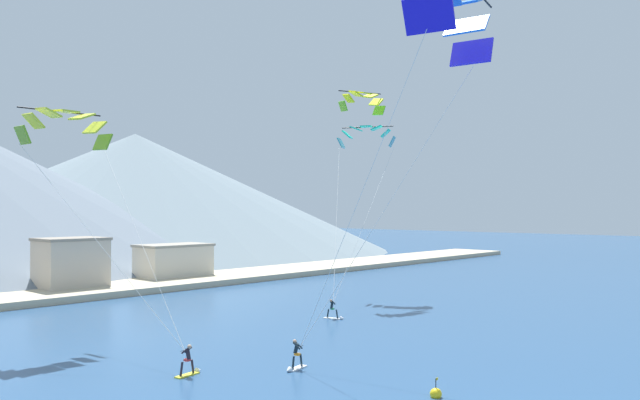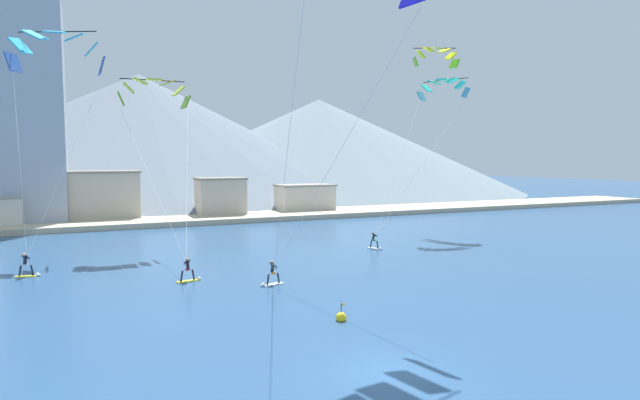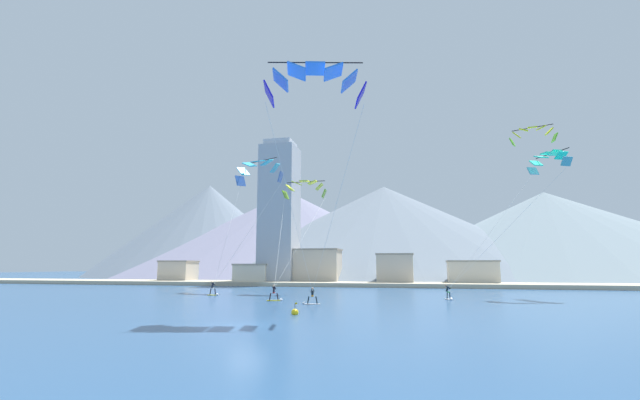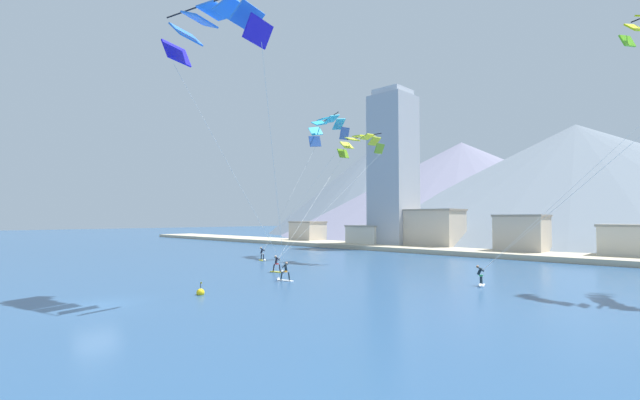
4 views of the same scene
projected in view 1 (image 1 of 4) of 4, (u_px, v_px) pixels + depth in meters
kitesurfer_near_lead at (190, 365)px, 33.14m from camera, size 1.78×0.65×1.75m
kitesurfer_near_trail at (295, 361)px, 34.22m from camera, size 1.79×0.75×1.68m
kitesurfer_mid_center at (335, 313)px, 50.01m from camera, size 0.89×1.78×1.67m
parafoil_kite_near_lead at (66, 125)px, 42.17m from camera, size 6.30×14.43×14.29m
parafoil_kite_near_trail at (452, 11)px, 30.59m from camera, size 8.54×10.43×18.49m
parafoil_kite_mid_center at (366, 135)px, 64.51m from camera, size 14.92×9.76×16.25m
parafoil_kite_distant_high_outer at (362, 100)px, 62.72m from camera, size 5.35×2.53×2.28m
race_marker_buoy at (436, 394)px, 29.17m from camera, size 0.56×0.56×1.02m
shoreline_strip at (14, 298)px, 59.25m from camera, size 180.00×10.00×0.70m
shore_building_harbour_front at (71, 265)px, 65.58m from camera, size 6.72×5.07×5.84m
shore_building_old_town at (174, 263)px, 76.32m from camera, size 8.77×5.21×4.57m
mountain_peak_east_shoulder at (135, 192)px, 134.99m from camera, size 109.16×109.16×25.27m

